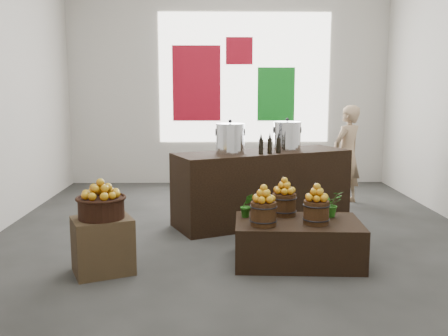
{
  "coord_description": "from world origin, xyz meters",
  "views": [
    {
      "loc": [
        -0.28,
        -6.03,
        1.79
      ],
      "look_at": [
        -0.16,
        -0.4,
        0.9
      ],
      "focal_mm": 40.0,
      "sensor_mm": 36.0,
      "label": 1
    }
  ],
  "objects_px": {
    "stock_pot_center": "(287,137)",
    "counter": "(262,187)",
    "stock_pot_left": "(230,139)",
    "wicker_basket": "(101,208)",
    "display_table": "(298,242)",
    "crate": "(103,245)",
    "shopper": "(347,155)"
  },
  "relations": [
    {
      "from": "counter",
      "to": "stock_pot_center",
      "type": "relative_size",
      "value": 6.47
    },
    {
      "from": "crate",
      "to": "stock_pot_center",
      "type": "xyz_separation_m",
      "value": [
        2.09,
        2.01,
        0.88
      ]
    },
    {
      "from": "stock_pot_left",
      "to": "shopper",
      "type": "xyz_separation_m",
      "value": [
        1.88,
        1.32,
        -0.38
      ]
    },
    {
      "from": "wicker_basket",
      "to": "shopper",
      "type": "distance_m",
      "value": 4.37
    },
    {
      "from": "wicker_basket",
      "to": "stock_pot_center",
      "type": "distance_m",
      "value": 2.95
    },
    {
      "from": "crate",
      "to": "stock_pot_left",
      "type": "xyz_separation_m",
      "value": [
        1.3,
        1.66,
        0.88
      ]
    },
    {
      "from": "shopper",
      "to": "display_table",
      "type": "bearing_deg",
      "value": 25.43
    },
    {
      "from": "display_table",
      "to": "counter",
      "type": "xyz_separation_m",
      "value": [
        -0.22,
        1.61,
        0.26
      ]
    },
    {
      "from": "counter",
      "to": "shopper",
      "type": "height_order",
      "value": "shopper"
    },
    {
      "from": "crate",
      "to": "display_table",
      "type": "distance_m",
      "value": 1.98
    },
    {
      "from": "wicker_basket",
      "to": "counter",
      "type": "relative_size",
      "value": 0.19
    },
    {
      "from": "stock_pot_left",
      "to": "crate",
      "type": "bearing_deg",
      "value": -128.09
    },
    {
      "from": "wicker_basket",
      "to": "stock_pot_left",
      "type": "distance_m",
      "value": 2.17
    },
    {
      "from": "crate",
      "to": "stock_pot_center",
      "type": "relative_size",
      "value": 1.5
    },
    {
      "from": "display_table",
      "to": "shopper",
      "type": "xyz_separation_m",
      "value": [
        1.22,
        2.74,
        0.55
      ]
    },
    {
      "from": "stock_pot_center",
      "to": "counter",
      "type": "bearing_deg",
      "value": -156.12
    },
    {
      "from": "wicker_basket",
      "to": "crate",
      "type": "bearing_deg",
      "value": 0.0
    },
    {
      "from": "counter",
      "to": "stock_pot_center",
      "type": "xyz_separation_m",
      "value": [
        0.35,
        0.15,
        0.67
      ]
    },
    {
      "from": "display_table",
      "to": "stock_pot_center",
      "type": "relative_size",
      "value": 3.51
    },
    {
      "from": "display_table",
      "to": "wicker_basket",
      "type": "bearing_deg",
      "value": -169.49
    },
    {
      "from": "counter",
      "to": "shopper",
      "type": "distance_m",
      "value": 1.85
    },
    {
      "from": "stock_pot_left",
      "to": "shopper",
      "type": "relative_size",
      "value": 0.24
    },
    {
      "from": "counter",
      "to": "stock_pot_left",
      "type": "bearing_deg",
      "value": 180.0
    },
    {
      "from": "crate",
      "to": "stock_pot_left",
      "type": "bearing_deg",
      "value": 51.91
    },
    {
      "from": "crate",
      "to": "stock_pot_center",
      "type": "bearing_deg",
      "value": 43.88
    },
    {
      "from": "stock_pot_left",
      "to": "stock_pot_center",
      "type": "bearing_deg",
      "value": 23.88
    },
    {
      "from": "shopper",
      "to": "counter",
      "type": "bearing_deg",
      "value": -2.46
    },
    {
      "from": "shopper",
      "to": "stock_pot_left",
      "type": "bearing_deg",
      "value": -5.44
    },
    {
      "from": "display_table",
      "to": "counter",
      "type": "distance_m",
      "value": 1.65
    },
    {
      "from": "stock_pot_left",
      "to": "stock_pot_center",
      "type": "distance_m",
      "value": 0.86
    },
    {
      "from": "display_table",
      "to": "shopper",
      "type": "relative_size",
      "value": 0.83
    },
    {
      "from": "stock_pot_center",
      "to": "crate",
      "type": "bearing_deg",
      "value": -136.12
    }
  ]
}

